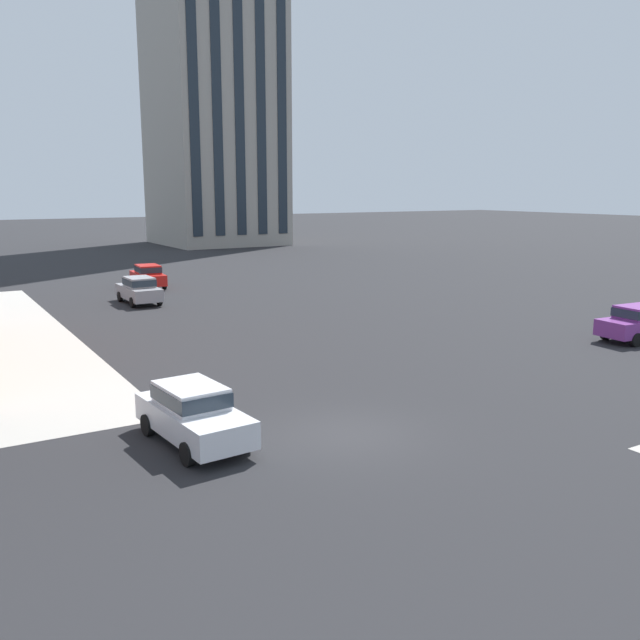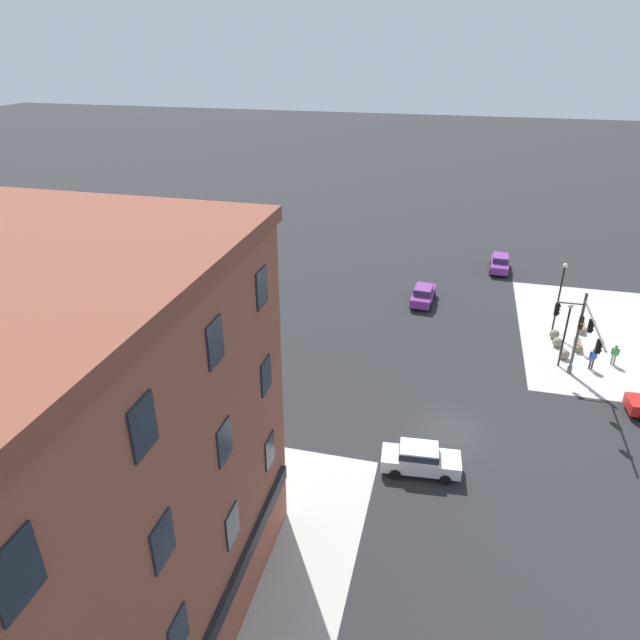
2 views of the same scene
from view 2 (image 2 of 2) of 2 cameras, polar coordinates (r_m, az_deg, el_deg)
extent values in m
plane|color=#262628|center=(37.21, 12.99, -10.78)|extent=(320.00, 320.00, 0.00)
cylinder|color=#4C4C51|center=(45.67, 23.64, -4.57)|extent=(0.32, 0.32, 0.50)
cylinder|color=#4C4C51|center=(44.33, 24.32, -1.31)|extent=(0.20, 0.20, 6.37)
cylinder|color=#4C4C51|center=(40.02, 25.73, -0.36)|extent=(7.29, 0.12, 0.12)
cylinder|color=#4C4C51|center=(43.21, 23.73, 1.53)|extent=(0.11, 1.80, 0.11)
cube|color=black|center=(40.99, 25.39, -0.53)|extent=(0.28, 0.28, 0.90)
sphere|color=#282828|center=(40.91, 25.69, -0.21)|extent=(0.18, 0.18, 0.18)
sphere|color=orange|center=(41.03, 25.61, -0.56)|extent=(0.18, 0.18, 0.18)
sphere|color=#282828|center=(41.14, 25.54, -0.90)|extent=(0.18, 0.18, 0.18)
cube|color=black|center=(38.54, 26.04, -2.37)|extent=(0.28, 0.28, 0.90)
sphere|color=#282828|center=(38.45, 26.35, -2.03)|extent=(0.18, 0.18, 0.18)
sphere|color=orange|center=(38.58, 26.27, -2.40)|extent=(0.18, 0.18, 0.18)
sphere|color=#282828|center=(38.70, 26.19, -2.76)|extent=(0.18, 0.18, 0.18)
cube|color=black|center=(43.73, 24.60, -0.25)|extent=(0.28, 0.28, 0.90)
sphere|color=#282828|center=(43.47, 24.70, -0.01)|extent=(0.18, 0.18, 0.18)
sphere|color=orange|center=(43.59, 24.63, -0.34)|extent=(0.18, 0.18, 0.18)
sphere|color=#282828|center=(43.70, 24.56, -0.67)|extent=(0.18, 0.18, 0.18)
cube|color=black|center=(43.28, 22.56, 0.99)|extent=(0.28, 0.28, 0.90)
sphere|color=#282828|center=(43.20, 22.83, 1.31)|extent=(0.18, 0.18, 0.18)
sphere|color=orange|center=(43.31, 22.77, 0.97)|extent=(0.18, 0.18, 0.18)
sphere|color=#282828|center=(43.42, 22.70, 0.64)|extent=(0.18, 0.18, 0.18)
sphere|color=gray|center=(47.36, 23.19, -3.15)|extent=(0.77, 0.77, 0.77)
sphere|color=gray|center=(48.96, 22.62, -2.06)|extent=(0.77, 0.77, 0.77)
sphere|color=gray|center=(50.17, 22.35, -1.31)|extent=(0.77, 0.77, 0.77)
cube|color=brown|center=(49.31, 24.35, -2.13)|extent=(1.83, 0.61, 0.10)
cube|color=gray|center=(48.81, 24.35, -2.76)|extent=(0.27, 0.42, 0.39)
cube|color=gray|center=(50.04, 24.25, -2.01)|extent=(0.27, 0.42, 0.39)
cube|color=brown|center=(52.42, 24.66, -0.50)|extent=(1.85, 0.70, 0.10)
cube|color=gray|center=(51.89, 24.63, -1.07)|extent=(0.29, 0.43, 0.39)
cube|color=gray|center=(53.15, 24.59, -0.42)|extent=(0.29, 0.43, 0.39)
cylinder|color=gray|center=(48.10, 27.32, -3.57)|extent=(0.13, 0.13, 0.80)
cylinder|color=gray|center=(48.08, 27.11, -3.53)|extent=(0.13, 0.13, 0.80)
cube|color=green|center=(47.79, 27.39, -2.84)|extent=(0.25, 0.37, 0.57)
cylinder|color=green|center=(47.80, 27.66, -2.85)|extent=(0.09, 0.09, 0.54)
cylinder|color=green|center=(47.75, 27.12, -2.76)|extent=(0.09, 0.09, 0.54)
sphere|color=brown|center=(47.60, 27.49, -2.39)|extent=(0.22, 0.22, 0.22)
cylinder|color=#333333|center=(46.73, 25.54, -4.00)|extent=(0.13, 0.13, 0.86)
cylinder|color=#333333|center=(46.67, 25.34, -3.99)|extent=(0.13, 0.13, 0.86)
cube|color=blue|center=(46.37, 25.61, -3.21)|extent=(0.25, 0.37, 0.61)
cylinder|color=blue|center=(46.44, 25.89, -3.19)|extent=(0.09, 0.09, 0.58)
cylinder|color=blue|center=(46.27, 25.36, -3.18)|extent=(0.09, 0.09, 0.58)
sphere|color=brown|center=(46.16, 25.72, -2.73)|extent=(0.23, 0.23, 0.23)
cylinder|color=black|center=(45.32, 23.17, -1.63)|extent=(0.14, 0.14, 4.75)
sphere|color=white|center=(44.26, 23.76, 1.29)|extent=(0.36, 0.36, 0.36)
cylinder|color=black|center=(49.88, 22.66, 1.72)|extent=(0.14, 0.14, 5.83)
sphere|color=white|center=(48.77, 23.29, 5.02)|extent=(0.36, 0.36, 0.36)
cube|color=silver|center=(33.53, 10.02, -13.72)|extent=(2.10, 4.53, 0.76)
cube|color=silver|center=(33.09, 9.85, -12.80)|extent=(1.66, 2.22, 0.60)
cube|color=#232D38|center=(33.09, 9.85, -12.80)|extent=(1.70, 2.31, 0.40)
cylinder|color=black|center=(34.50, 12.30, -13.44)|extent=(0.27, 0.66, 0.64)
cylinder|color=black|center=(33.23, 12.38, -15.28)|extent=(0.27, 0.66, 0.64)
cylinder|color=black|center=(34.38, 7.65, -13.15)|extent=(0.27, 0.66, 0.64)
cylinder|color=black|center=(33.11, 7.52, -14.98)|extent=(0.27, 0.66, 0.64)
cylinder|color=black|center=(43.60, 28.98, -7.24)|extent=(0.26, 0.65, 0.64)
cube|color=#7A3389|center=(53.31, 10.26, 2.39)|extent=(4.51, 2.07, 0.76)
cube|color=#7A3389|center=(52.91, 10.30, 3.00)|extent=(2.21, 1.64, 0.60)
cube|color=#232D38|center=(52.91, 10.30, 3.00)|extent=(2.30, 1.68, 0.40)
cylinder|color=black|center=(54.80, 9.59, 2.69)|extent=(0.65, 0.26, 0.64)
cylinder|color=black|center=(54.62, 11.31, 2.46)|extent=(0.65, 0.26, 0.64)
cylinder|color=black|center=(52.33, 9.10, 1.55)|extent=(0.65, 0.26, 0.64)
cylinder|color=black|center=(52.15, 10.90, 1.30)|extent=(0.65, 0.26, 0.64)
cube|color=#99999E|center=(45.63, -21.72, -3.56)|extent=(1.80, 4.41, 0.76)
cube|color=#99999E|center=(45.23, -21.71, -2.84)|extent=(1.51, 2.12, 0.60)
cube|color=#232D38|center=(45.23, -21.71, -2.84)|extent=(1.55, 2.21, 0.40)
cylinder|color=black|center=(46.00, -23.62, -4.23)|extent=(0.23, 0.64, 0.64)
cylinder|color=black|center=(47.14, -22.47, -3.24)|extent=(0.23, 0.64, 0.64)
cylinder|color=black|center=(44.50, -20.77, -4.74)|extent=(0.23, 0.64, 0.64)
cylinder|color=black|center=(45.67, -19.66, -3.70)|extent=(0.23, 0.64, 0.64)
cube|color=red|center=(51.21, -26.17, -1.13)|extent=(2.09, 4.52, 0.76)
cube|color=red|center=(50.83, -26.19, -0.48)|extent=(1.65, 2.22, 0.60)
cube|color=#232D38|center=(50.83, -26.19, -0.48)|extent=(1.70, 2.31, 0.40)
cylinder|color=black|center=(51.79, -27.79, -1.67)|extent=(0.27, 0.66, 0.64)
cylinder|color=black|center=(52.80, -26.57, -0.87)|extent=(0.27, 0.66, 0.64)
cylinder|color=black|center=(49.95, -25.57, -2.18)|extent=(0.27, 0.66, 0.64)
cylinder|color=black|center=(51.00, -24.35, -1.33)|extent=(0.27, 0.66, 0.64)
cube|color=#7A3389|center=(62.71, 17.48, 5.30)|extent=(4.48, 1.97, 0.76)
cube|color=#7A3389|center=(62.62, 17.57, 5.93)|extent=(2.18, 1.60, 0.60)
cube|color=#232D38|center=(62.62, 17.57, 5.93)|extent=(2.27, 1.64, 0.40)
cylinder|color=black|center=(61.60, 18.19, 4.43)|extent=(0.65, 0.25, 0.64)
cylinder|color=black|center=(61.55, 16.64, 4.64)|extent=(0.65, 0.25, 0.64)
cylinder|color=black|center=(64.15, 18.20, 5.30)|extent=(0.65, 0.25, 0.64)
cylinder|color=black|center=(64.10, 16.71, 5.50)|extent=(0.65, 0.25, 0.64)
cube|color=#1E2833|center=(20.31, -13.94, -28.06)|extent=(1.10, 0.08, 1.50)
cube|color=#1E2833|center=(22.77, -8.75, -19.62)|extent=(1.10, 0.08, 1.50)
cube|color=#1E2833|center=(25.76, -5.04, -12.89)|extent=(1.10, 0.08, 1.50)
cube|color=#1E2833|center=(17.34, -15.42, -20.51)|extent=(1.10, 0.08, 1.50)
cube|color=#1E2833|center=(20.17, -9.51, -11.93)|extent=(1.10, 0.08, 1.50)
cube|color=#1E2833|center=(23.49, -5.41, -5.54)|extent=(1.10, 0.08, 1.50)
cube|color=#1E2833|center=(12.30, -28.00, -21.47)|extent=(1.10, 0.08, 1.50)
cube|color=#1E2833|center=(14.80, -17.24, -10.11)|extent=(1.10, 0.08, 1.50)
cube|color=#1E2833|center=(18.04, -10.43, -2.21)|extent=(1.10, 0.08, 1.50)
cube|color=#1E2833|center=(21.68, -5.85, 3.20)|extent=(1.10, 0.08, 1.50)
camera|label=1|loc=(29.83, 46.69, -13.39)|focal=38.28mm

